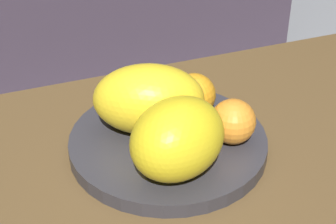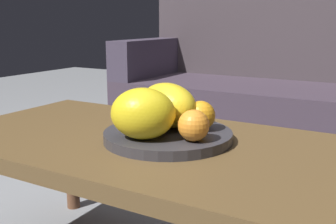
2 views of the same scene
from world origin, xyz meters
name	(u,v)px [view 2 (image 2 of 2)]	position (x,y,z in m)	size (l,w,h in m)	color
coffee_table	(155,157)	(0.00, 0.00, 0.38)	(1.17, 0.59, 0.43)	brown
couch	(279,101)	(-0.02, 1.30, 0.30)	(1.70, 0.70, 0.90)	#3D313E
fruit_bowl	(168,136)	(0.03, 0.02, 0.44)	(0.33, 0.33, 0.03)	#333237
melon_large_front	(143,114)	(0.01, -0.07, 0.51)	(0.15, 0.12, 0.12)	yellow
melon_smaller_beside	(168,105)	(0.01, 0.05, 0.51)	(0.18, 0.12, 0.12)	yellow
orange_front	(201,116)	(0.10, 0.07, 0.49)	(0.08, 0.08, 0.08)	orange
orange_left	(194,125)	(0.13, -0.03, 0.49)	(0.07, 0.07, 0.07)	orange
banana_bunch	(176,116)	(0.02, 0.08, 0.48)	(0.16, 0.13, 0.06)	yellow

